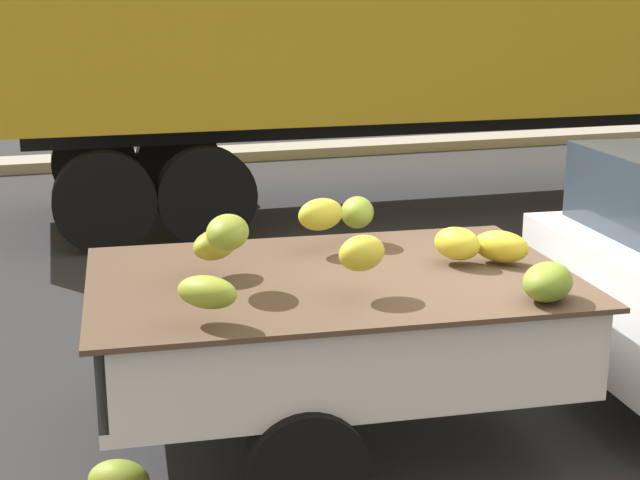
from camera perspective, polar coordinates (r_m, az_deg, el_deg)
ground at (r=5.98m, az=12.46°, el=-11.92°), size 220.00×220.00×0.00m
curb_strip at (r=15.34m, az=-7.05°, el=5.25°), size 80.00×0.80×0.16m
pickup_truck at (r=6.16m, az=18.88°, el=-2.74°), size 5.08×2.21×1.70m
semi_trailer at (r=12.02m, az=9.07°, el=14.28°), size 12.07×2.96×3.95m
fallen_banana_bunch_near_tailgate at (r=5.30m, az=-12.36°, el=-14.32°), size 0.42×0.39×0.22m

